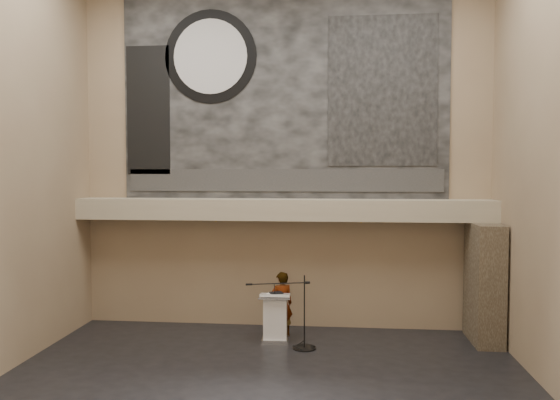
# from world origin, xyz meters

# --- Properties ---
(floor) EXTENTS (10.00, 10.00, 0.00)m
(floor) POSITION_xyz_m (0.00, 0.00, 0.00)
(floor) COLOR black
(floor) RESTS_ON ground
(wall_back) EXTENTS (10.00, 0.02, 8.50)m
(wall_back) POSITION_xyz_m (0.00, 4.00, 4.25)
(wall_back) COLOR #8F775B
(wall_back) RESTS_ON floor
(wall_front) EXTENTS (10.00, 0.02, 8.50)m
(wall_front) POSITION_xyz_m (0.00, -4.00, 4.25)
(wall_front) COLOR #8F775B
(wall_front) RESTS_ON floor
(soffit) EXTENTS (10.00, 0.80, 0.50)m
(soffit) POSITION_xyz_m (0.00, 3.60, 2.95)
(soffit) COLOR tan
(soffit) RESTS_ON wall_back
(sprinkler_left) EXTENTS (0.04, 0.04, 0.06)m
(sprinkler_left) POSITION_xyz_m (-1.60, 3.55, 2.67)
(sprinkler_left) COLOR #B2893D
(sprinkler_left) RESTS_ON soffit
(sprinkler_right) EXTENTS (0.04, 0.04, 0.06)m
(sprinkler_right) POSITION_xyz_m (1.90, 3.55, 2.67)
(sprinkler_right) COLOR #B2893D
(sprinkler_right) RESTS_ON soffit
(banner) EXTENTS (8.00, 0.05, 5.00)m
(banner) POSITION_xyz_m (0.00, 3.97, 5.70)
(banner) COLOR black
(banner) RESTS_ON wall_back
(banner_text_strip) EXTENTS (7.76, 0.02, 0.55)m
(banner_text_strip) POSITION_xyz_m (0.00, 3.93, 3.65)
(banner_text_strip) COLOR #2C2C2C
(banner_text_strip) RESTS_ON banner
(banner_clock_rim) EXTENTS (2.30, 0.02, 2.30)m
(banner_clock_rim) POSITION_xyz_m (-1.80, 3.93, 6.70)
(banner_clock_rim) COLOR black
(banner_clock_rim) RESTS_ON banner
(banner_clock_face) EXTENTS (1.84, 0.02, 1.84)m
(banner_clock_face) POSITION_xyz_m (-1.80, 3.91, 6.70)
(banner_clock_face) COLOR silver
(banner_clock_face) RESTS_ON banner
(banner_building_print) EXTENTS (2.60, 0.02, 3.60)m
(banner_building_print) POSITION_xyz_m (2.40, 3.93, 5.80)
(banner_building_print) COLOR black
(banner_building_print) RESTS_ON banner
(banner_brick_print) EXTENTS (1.10, 0.02, 3.20)m
(banner_brick_print) POSITION_xyz_m (-3.40, 3.93, 5.40)
(banner_brick_print) COLOR black
(banner_brick_print) RESTS_ON banner
(stone_pier) EXTENTS (0.60, 1.40, 2.70)m
(stone_pier) POSITION_xyz_m (4.65, 3.15, 1.35)
(stone_pier) COLOR #3F3427
(stone_pier) RESTS_ON floor
(lectern) EXTENTS (0.69, 0.51, 1.13)m
(lectern) POSITION_xyz_m (-0.06, 2.71, 0.55)
(lectern) COLOR silver
(lectern) RESTS_ON floor
(binder) EXTENTS (0.34, 0.31, 0.04)m
(binder) POSITION_xyz_m (-0.03, 2.68, 1.12)
(binder) COLOR black
(binder) RESTS_ON lectern
(papers) EXTENTS (0.31, 0.35, 0.00)m
(papers) POSITION_xyz_m (-0.16, 2.64, 1.10)
(papers) COLOR white
(papers) RESTS_ON lectern
(speaker_person) EXTENTS (0.66, 0.56, 1.52)m
(speaker_person) POSITION_xyz_m (0.04, 3.13, 0.76)
(speaker_person) COLOR white
(speaker_person) RESTS_ON floor
(mic_stand) EXTENTS (1.50, 0.58, 1.61)m
(mic_stand) POSITION_xyz_m (0.58, 2.27, 0.24)
(mic_stand) COLOR black
(mic_stand) RESTS_ON floor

